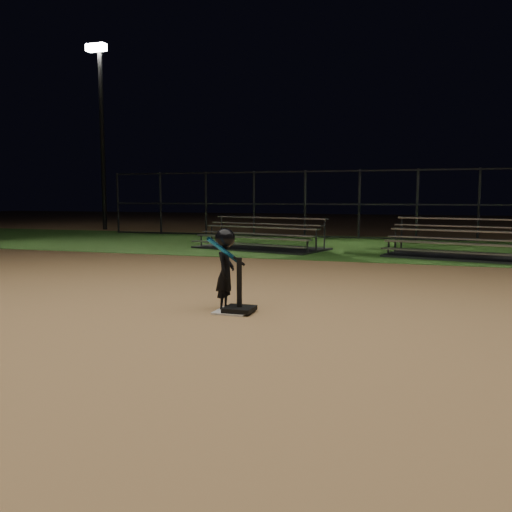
{
  "coord_description": "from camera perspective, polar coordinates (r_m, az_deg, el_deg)",
  "views": [
    {
      "loc": [
        2.47,
        -6.56,
        1.54
      ],
      "look_at": [
        0.0,
        1.0,
        0.65
      ],
      "focal_mm": 37.55,
      "sensor_mm": 36.0,
      "label": 1
    }
  ],
  "objects": [
    {
      "name": "ground",
      "position": [
        7.17,
        -2.49,
        -6.01
      ],
      "size": [
        80.0,
        80.0,
        0.0
      ],
      "primitive_type": "plane",
      "color": "#B18350",
      "rests_on": "ground"
    },
    {
      "name": "grass_strip",
      "position": [
        16.81,
        9.57,
        1.06
      ],
      "size": [
        60.0,
        8.0,
        0.01
      ],
      "primitive_type": "cube",
      "color": "#2B561C",
      "rests_on": "ground"
    },
    {
      "name": "home_plate",
      "position": [
        7.17,
        -2.49,
        -5.92
      ],
      "size": [
        0.45,
        0.45,
        0.02
      ],
      "primitive_type": "cube",
      "color": "beige",
      "rests_on": "ground"
    },
    {
      "name": "batting_tee",
      "position": [
        7.1,
        -1.78,
        -4.9
      ],
      "size": [
        0.38,
        0.38,
        0.72
      ],
      "color": "black",
      "rests_on": "home_plate"
    },
    {
      "name": "child_batter",
      "position": [
        7.24,
        -3.29,
        -1.14
      ],
      "size": [
        0.42,
        0.58,
        1.11
      ],
      "rotation": [
        0.0,
        0.0,
        1.68
      ],
      "color": "black",
      "rests_on": "ground"
    },
    {
      "name": "bleacher_left",
      "position": [
        15.61,
        0.44,
        1.42
      ],
      "size": [
        4.1,
        2.74,
        0.92
      ],
      "rotation": [
        0.0,
        0.0,
        -0.26
      ],
      "color": "silver",
      "rests_on": "ground"
    },
    {
      "name": "bleacher_right",
      "position": [
        14.33,
        21.9,
        0.56
      ],
      "size": [
        4.34,
        2.84,
        0.98
      ],
      "rotation": [
        0.0,
        0.0,
        -0.24
      ],
      "color": "#A2A2A6",
      "rests_on": "ground"
    },
    {
      "name": "backstop_fence",
      "position": [
        19.71,
        10.94,
        5.42
      ],
      "size": [
        20.08,
        0.08,
        2.5
      ],
      "color": "#38383D",
      "rests_on": "ground"
    },
    {
      "name": "light_pole_left",
      "position": [
        26.14,
        -16.18,
        13.62
      ],
      "size": [
        0.9,
        0.53,
        8.3
      ],
      "color": "#2D2D30",
      "rests_on": "ground"
    }
  ]
}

